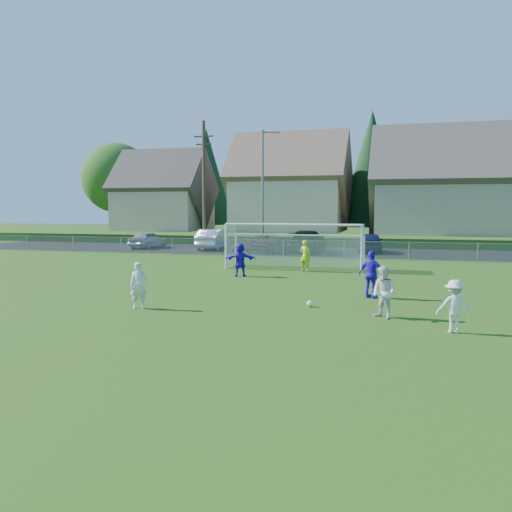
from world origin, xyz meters
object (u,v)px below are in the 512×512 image
object	(u,v)px
car_a	(148,240)
car_d	(307,241)
soccer_ball	(310,304)
car_b	(213,239)
player_white_b	(384,292)
player_white_c	(454,306)
car_e	(370,242)
player_white_a	(139,285)
soccer_goal	(295,239)
player_blue_a	(372,274)
goalkeeper	(305,256)
player_blue_b	(240,260)
car_c	(269,243)

from	to	relation	value
car_a	car_d	size ratio (longest dim) A/B	0.71
soccer_ball	car_b	size ratio (longest dim) A/B	0.05
player_white_b	player_white_c	distance (m)	2.37
player_white_c	car_d	world-z (taller)	car_d
car_b	car_e	xyz separation A→B (m)	(12.25, 0.24, -0.04)
soccer_ball	player_white_a	bearing A→B (deg)	-161.71
car_b	soccer_goal	bearing A→B (deg)	122.64
car_d	soccer_goal	bearing A→B (deg)	93.39
player_white_c	player_blue_a	distance (m)	5.62
player_blue_a	goalkeeper	xyz separation A→B (m)	(-3.87, 7.51, -0.06)
player_blue_b	soccer_goal	world-z (taller)	soccer_goal
player_white_c	car_e	bearing A→B (deg)	-86.92
soccer_goal	car_d	bearing A→B (deg)	96.58
player_white_b	car_a	size ratio (longest dim) A/B	0.40
car_d	car_e	bearing A→B (deg)	-167.57
player_white_c	car_b	distance (m)	29.86
player_white_b	car_e	bearing A→B (deg)	136.97
goalkeeper	soccer_goal	distance (m)	1.60
soccer_ball	car_c	world-z (taller)	car_c
soccer_goal	player_blue_a	bearing A→B (deg)	-61.95
player_blue_b	player_white_c	bearing A→B (deg)	117.83
player_white_b	car_b	bearing A→B (deg)	163.23
goalkeeper	car_e	world-z (taller)	goalkeeper
soccer_ball	car_c	size ratio (longest dim) A/B	0.04
car_e	player_white_c	bearing A→B (deg)	95.38
car_c	goalkeeper	bearing A→B (deg)	114.36
soccer_ball	car_b	xyz separation A→B (m)	(-11.71, 22.50, 0.68)
player_blue_a	soccer_goal	distance (m)	9.86
player_blue_b	car_e	bearing A→B (deg)	-123.47
car_e	car_d	bearing A→B (deg)	12.40
player_white_a	player_blue_a	distance (m)	8.45
player_white_c	car_b	xyz separation A→B (m)	(-16.09, 25.15, 0.07)
player_white_a	car_e	world-z (taller)	player_white_a
goalkeeper	car_a	xyz separation A→B (m)	(-15.29, 12.35, -0.15)
player_white_a	soccer_goal	world-z (taller)	soccer_goal
player_white_a	car_d	size ratio (longest dim) A/B	0.27
car_a	goalkeeper	bearing A→B (deg)	146.44
player_white_c	car_b	bearing A→B (deg)	-62.90
player_white_a	player_blue_b	world-z (taller)	player_blue_b
soccer_ball	car_c	xyz separation A→B (m)	(-6.82, 21.26, 0.59)
player_blue_a	goalkeeper	bearing A→B (deg)	-37.35
player_white_c	goalkeeper	size ratio (longest dim) A/B	0.87
player_white_c	goalkeeper	world-z (taller)	goalkeeper
soccer_ball	car_e	world-z (taller)	car_e
car_b	car_d	size ratio (longest dim) A/B	0.85
player_white_c	car_d	distance (m)	25.53
player_blue_b	car_d	world-z (taller)	car_d
goalkeeper	player_blue_a	bearing A→B (deg)	136.39
car_e	car_b	bearing A→B (deg)	-2.08
player_white_c	car_b	size ratio (longest dim) A/B	0.30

